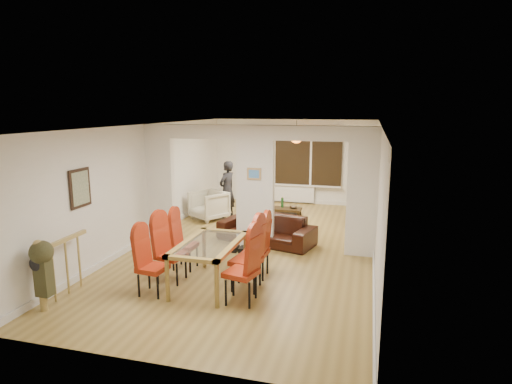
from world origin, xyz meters
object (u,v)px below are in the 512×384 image
at_px(bowl, 293,207).
at_px(dining_chair_lb, 171,251).
at_px(dining_chair_rc, 256,248).
at_px(television, 355,210).
at_px(dining_chair_rb, 246,256).
at_px(sofa, 266,229).
at_px(dining_chair_ra, 241,267).
at_px(armchair, 209,205).
at_px(person, 227,189).
at_px(dining_chair_lc, 185,242).
at_px(dining_table, 210,264).
at_px(bottle, 282,202).
at_px(dining_chair_la, 152,263).
at_px(coffee_table, 285,212).

bearing_deg(bowl, dining_chair_lb, -103.68).
height_order(dining_chair_rc, television, dining_chair_rc).
height_order(dining_chair_lb, dining_chair_rb, dining_chair_rb).
height_order(sofa, television, sofa).
bearing_deg(bowl, dining_chair_rb, -88.80).
relative_size(dining_chair_ra, dining_chair_rb, 0.99).
bearing_deg(dining_chair_ra, armchair, 129.94).
xyz_separation_m(dining_chair_rc, person, (-1.84, 3.85, 0.24)).
distance_m(dining_chair_lb, television, 5.72).
height_order(dining_chair_ra, dining_chair_rb, dining_chair_rb).
bearing_deg(television, dining_chair_lc, 159.44).
height_order(dining_table, bowl, dining_table).
relative_size(dining_chair_lb, dining_chair_lc, 1.07).
bearing_deg(dining_chair_rb, bottle, 104.55).
height_order(dining_chair_la, dining_chair_rb, dining_chair_rb).
bearing_deg(person, dining_chair_la, 24.12).
height_order(dining_chair_lb, bottle, dining_chair_lb).
distance_m(sofa, coffee_table, 2.48).
height_order(dining_chair_lc, person, person).
bearing_deg(bowl, coffee_table, -165.41).
distance_m(dining_chair_la, coffee_table, 5.64).
bearing_deg(person, sofa, 58.23).
bearing_deg(dining_table, dining_chair_lc, 140.06).
xyz_separation_m(dining_table, bottle, (0.21, 5.08, -0.02)).
distance_m(sofa, person, 2.52).
height_order(dining_chair_la, bottle, dining_chair_la).
distance_m(dining_table, coffee_table, 4.99).
relative_size(dining_chair_la, armchair, 1.23).
bearing_deg(person, dining_chair_ra, 40.20).
xyz_separation_m(dining_table, bowl, (0.53, 5.03, -0.14)).
bearing_deg(dining_chair_la, coffee_table, 86.63).
bearing_deg(armchair, television, 44.28).
relative_size(dining_chair_lb, coffee_table, 1.19).
height_order(television, bottle, television).
bearing_deg(sofa, coffee_table, 106.71).
bearing_deg(dining_chair_rb, dining_table, -168.55).
xyz_separation_m(dining_chair_ra, armchair, (-2.29, 4.55, -0.18)).
xyz_separation_m(dining_chair_lb, dining_chair_ra, (1.39, -0.47, 0.02)).
distance_m(dining_chair_rc, bottle, 4.53).
bearing_deg(coffee_table, television, -1.46).
bearing_deg(dining_chair_la, person, 102.41).
height_order(armchair, television, armchair).
relative_size(dining_chair_rb, armchair, 1.36).
relative_size(dining_chair_la, bottle, 3.61).
xyz_separation_m(dining_chair_rb, bottle, (-0.42, 5.06, -0.22)).
bearing_deg(dining_chair_ra, bottle, 108.22).
distance_m(dining_table, television, 5.39).
distance_m(dining_chair_lb, dining_chair_rc, 1.46).
bearing_deg(person, television, 117.45).
xyz_separation_m(television, bottle, (-1.99, 0.16, 0.06)).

